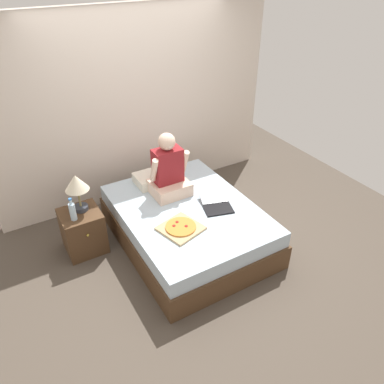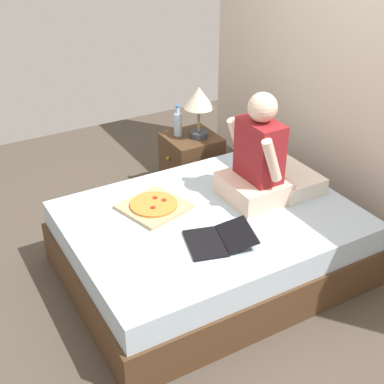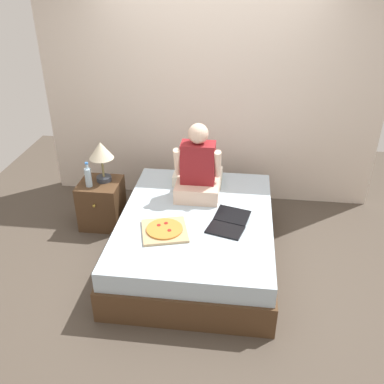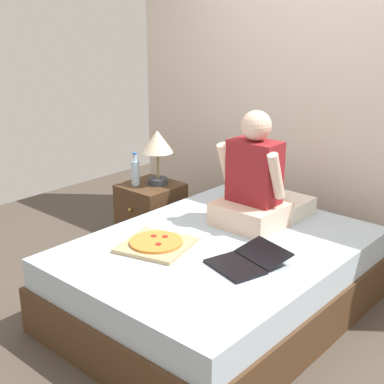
{
  "view_description": "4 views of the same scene",
  "coord_description": "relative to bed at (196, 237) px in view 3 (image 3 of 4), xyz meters",
  "views": [
    {
      "loc": [
        -1.72,
        -3.05,
        3.02
      ],
      "look_at": [
        0.07,
        0.01,
        0.68
      ],
      "focal_mm": 35.0,
      "sensor_mm": 36.0,
      "label": 1
    },
    {
      "loc": [
        2.6,
        -1.64,
        2.45
      ],
      "look_at": [
        0.02,
        -0.15,
        0.71
      ],
      "focal_mm": 50.0,
      "sensor_mm": 36.0,
      "label": 2
    },
    {
      "loc": [
        0.38,
        -3.44,
        2.7
      ],
      "look_at": [
        -0.03,
        -0.11,
        0.81
      ],
      "focal_mm": 40.0,
      "sensor_mm": 36.0,
      "label": 3
    },
    {
      "loc": [
        1.91,
        -2.42,
        1.87
      ],
      "look_at": [
        -0.13,
        -0.11,
        0.83
      ],
      "focal_mm": 50.0,
      "sensor_mm": 36.0,
      "label": 4
    }
  ],
  "objects": [
    {
      "name": "water_bottle",
      "position": [
        -1.19,
        0.4,
        0.39
      ],
      "size": [
        0.07,
        0.07,
        0.28
      ],
      "color": "silver",
      "rests_on": "nightstand_left"
    },
    {
      "name": "person_seated",
      "position": [
        -0.03,
        0.39,
        0.54
      ],
      "size": [
        0.47,
        0.4,
        0.78
      ],
      "color": "beige",
      "rests_on": "bed"
    },
    {
      "name": "bed",
      "position": [
        0.0,
        0.0,
        0.0
      ],
      "size": [
        1.49,
        1.96,
        0.49
      ],
      "color": "#4C331E",
      "rests_on": "ground"
    },
    {
      "name": "lamp_on_left_nightstand",
      "position": [
        -1.07,
        0.54,
        0.61
      ],
      "size": [
        0.26,
        0.26,
        0.45
      ],
      "color": "#333842",
      "rests_on": "nightstand_left"
    },
    {
      "name": "laptop",
      "position": [
        0.31,
        -0.15,
        0.27
      ],
      "size": [
        0.42,
        0.49,
        0.07
      ],
      "color": "black",
      "rests_on": "bed"
    },
    {
      "name": "ground_plane",
      "position": [
        0.0,
        0.0,
        -0.24
      ],
      "size": [
        5.87,
        5.87,
        0.0
      ],
      "primitive_type": "plane",
      "color": "#4C4238"
    },
    {
      "name": "wall_back",
      "position": [
        0.0,
        1.34,
        1.01
      ],
      "size": [
        3.87,
        0.12,
        2.5
      ],
      "primitive_type": "cube",
      "color": "beige",
      "rests_on": "ground"
    },
    {
      "name": "nightstand_left",
      "position": [
        -1.11,
        0.49,
        0.02
      ],
      "size": [
        0.44,
        0.47,
        0.52
      ],
      "color": "#4C331E",
      "rests_on": "ground"
    },
    {
      "name": "pizza_box",
      "position": [
        -0.25,
        -0.3,
        0.27
      ],
      "size": [
        0.49,
        0.49,
        0.05
      ],
      "color": "tan",
      "rests_on": "bed"
    },
    {
      "name": "pillow",
      "position": [
        -0.06,
        0.7,
        0.31
      ],
      "size": [
        0.52,
        0.34,
        0.12
      ],
      "primitive_type": "cube",
      "color": "silver",
      "rests_on": "bed"
    }
  ]
}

